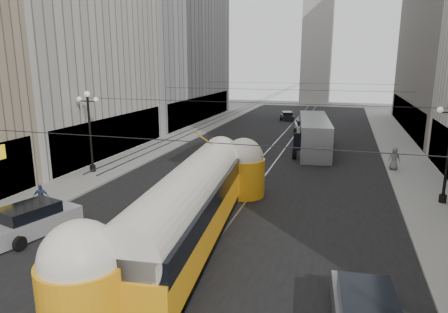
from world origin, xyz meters
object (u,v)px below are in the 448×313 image
Objects in this scene: pedestrian_sidewalk_right at (394,159)px; pedestrian_sidewalk_left at (41,197)px; city_bus at (314,133)px; pedestrian_crossing_a at (125,281)px; streetcar at (191,204)px; sedan_silver at (30,221)px.

pedestrian_sidewalk_right is 26.22m from pedestrian_sidewalk_left.
pedestrian_crossing_a is (-4.52, -28.75, -0.98)m from city_bus.
sedan_silver is (-8.22, -1.71, -1.20)m from streetcar.
sedan_silver is (-12.31, -24.90, -1.08)m from city_bus.
city_bus is at bearing -29.42° from pedestrian_sidewalk_right.
pedestrian_sidewalk_left is (-21.00, -15.71, -0.17)m from pedestrian_sidewalk_right.
pedestrian_sidewalk_right is 1.22× the size of pedestrian_sidewalk_left.
pedestrian_sidewalk_left is at bearing 173.36° from streetcar.
pedestrian_crossing_a is (7.79, -3.85, 0.10)m from sedan_silver.
city_bus is 7.15× the size of pedestrian_sidewalk_right.
pedestrian_sidewalk_left is (-9.57, 6.72, 0.09)m from pedestrian_crossing_a.
pedestrian_sidewalk_left is (-10.00, 1.16, -1.02)m from streetcar.
city_bus reaches higher than pedestrian_sidewalk_right.
streetcar reaches higher than pedestrian_sidewalk_right.
pedestrian_crossing_a is at bearing -59.86° from pedestrian_sidewalk_left.
sedan_silver is at bearing 57.07° from pedestrian_sidewalk_right.
pedestrian_crossing_a reaches higher than sedan_silver.
sedan_silver is 26.73m from pedestrian_sidewalk_right.
pedestrian_crossing_a is at bearing -94.38° from streetcar.
pedestrian_crossing_a is 1.08× the size of pedestrian_sidewalk_left.
pedestrian_sidewalk_right is at bearing 3.20° from pedestrian_crossing_a.
streetcar reaches higher than sedan_silver.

